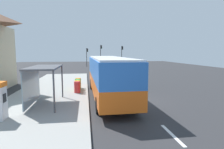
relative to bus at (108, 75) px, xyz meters
The scene contains 21 objects.
ground_plane 13.14m from the bus, 82.44° to the left, with size 56.00×92.00×0.04m, color #2D2D30.
sidewalk_platform 5.08m from the bus, 169.18° to the left, with size 6.20×30.00×0.18m, color #999993.
lane_stripe_seg_0 7.60m from the bus, 74.56° to the right, with size 0.16×2.20×0.01m, color silver.
lane_stripe_seg_1 3.41m from the bus, 46.99° to the right, with size 0.16×2.20×0.01m, color silver.
lane_stripe_seg_2 3.95m from the bus, 55.88° to the left, with size 0.16×2.20×0.01m, color silver.
lane_stripe_seg_3 8.34m from the bus, 76.04° to the left, with size 0.16×2.20×0.01m, color silver.
lane_stripe_seg_4 13.17m from the bus, 81.35° to the left, with size 0.16×2.20×0.01m, color silver.
lane_stripe_seg_5 18.10m from the bus, 83.74° to the left, with size 0.16×2.20×0.01m, color silver.
lane_stripe_seg_6 23.05m from the bus, 85.10° to the left, with size 0.16×2.20×0.01m, color silver.
lane_stripe_seg_7 28.03m from the bus, 85.98° to the left, with size 0.16×2.20×0.01m, color silver.
bus is the anchor object (origin of this frame).
white_van 20.80m from the bus, 79.16° to the left, with size 2.06×5.21×2.30m.
sedan_near 33.90m from the bus, 83.19° to the left, with size 2.00×4.47×1.52m.
recycling_bin_red 3.10m from the bus, 150.39° to the left, with size 0.52×0.52×0.95m, color red.
recycling_bin_yellow 3.47m from the bus, 139.65° to the left, with size 0.52×0.52×0.95m, color yellow.
recycling_bin_green 3.94m from the bus, 131.48° to the left, with size 0.52×0.52×0.95m, color green.
recycling_bin_orange 4.47m from the bus, 125.30° to the left, with size 0.52×0.52×0.95m, color orange.
traffic_light_near_side 32.25m from the bus, 77.06° to the left, with size 0.49×0.28×5.15m.
traffic_light_far_side 32.25m from the bus, 92.46° to the left, with size 0.49×0.28×4.62m.
traffic_light_median 33.10m from the bus, 86.35° to the left, with size 0.49×0.28×5.41m.
bus_shelter 5.08m from the bus, 157.95° to the right, with size 1.80×4.00×2.50m.
Camera 1 is at (-3.45, -13.38, 3.60)m, focal length 30.06 mm.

